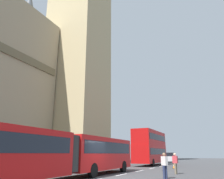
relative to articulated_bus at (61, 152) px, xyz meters
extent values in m
plane|color=#424244|center=(2.56, -1.99, -1.75)|extent=(160.00, 160.00, 0.00)
cube|color=silver|center=(5.37, -1.99, -1.74)|extent=(2.20, 0.16, 0.01)
cube|color=silver|center=(9.97, -1.99, -1.74)|extent=(2.20, 0.16, 0.01)
cube|color=silver|center=(14.57, -1.99, -1.74)|extent=(2.20, 0.16, 0.01)
cube|color=silver|center=(19.17, -1.99, -1.74)|extent=(2.20, 0.16, 0.01)
cube|color=silver|center=(23.77, -1.99, -1.74)|extent=(2.20, 0.16, 0.01)
cube|color=tan|center=(21.48, 14.01, 23.41)|extent=(9.76, 9.76, 50.31)
cone|color=#474C51|center=(11.46, 18.01, 25.21)|extent=(2.40, 2.40, 5.26)
cube|color=red|center=(4.91, 0.01, -0.10)|extent=(8.93, 2.50, 2.50)
cube|color=#1E232D|center=(4.91, 0.01, 0.35)|extent=(8.21, 2.54, 0.90)
cylinder|color=#2D2D2D|center=(0.00, 0.01, -0.10)|extent=(2.38, 2.38, 2.25)
cylinder|color=black|center=(7.77, -1.12, -1.25)|extent=(1.00, 0.30, 1.00)
cylinder|color=black|center=(2.23, -1.12, -1.25)|extent=(1.00, 0.30, 1.00)
cube|color=#B20F0F|center=(21.02, 0.01, -0.15)|extent=(9.92, 2.50, 2.40)
cube|color=black|center=(21.02, 0.01, 0.20)|extent=(8.92, 2.54, 0.84)
cube|color=#B20F0F|center=(21.02, 0.01, 2.10)|extent=(9.72, 2.50, 2.10)
cube|color=black|center=(21.02, 0.01, 2.20)|extent=(8.92, 2.54, 0.84)
cylinder|color=black|center=(24.19, -1.12, -1.25)|extent=(1.00, 0.30, 1.00)
cylinder|color=black|center=(17.84, -1.12, -1.25)|extent=(1.00, 0.30, 1.00)
cube|color=#B7B7BC|center=(34.67, -0.12, -1.05)|extent=(4.40, 1.80, 0.90)
cube|color=black|center=(34.47, -0.12, -0.25)|extent=(2.46, 1.66, 0.70)
cylinder|color=black|center=(36.08, -0.93, -1.43)|extent=(0.64, 0.30, 0.64)
cylinder|color=black|center=(33.26, -0.93, -1.43)|extent=(0.64, 0.30, 0.64)
cube|color=black|center=(11.32, -4.12, -1.73)|extent=(0.36, 0.36, 0.03)
cone|color=orange|center=(11.32, -4.12, -1.44)|extent=(0.28, 0.28, 0.55)
cylinder|color=white|center=(11.32, -4.12, -1.41)|extent=(0.17, 0.17, 0.08)
cube|color=black|center=(14.97, -4.42, -1.73)|extent=(0.36, 0.36, 0.03)
cone|color=orange|center=(14.97, -4.42, -1.44)|extent=(0.28, 0.28, 0.55)
cylinder|color=white|center=(14.97, -4.42, -1.41)|extent=(0.17, 0.17, 0.08)
cylinder|color=#262D4C|center=(3.66, -5.83, -1.32)|extent=(0.16, 0.16, 0.86)
cylinder|color=#262D4C|center=(3.83, -5.93, -1.32)|extent=(0.16, 0.16, 0.86)
cube|color=silver|center=(3.74, -5.88, -0.59)|extent=(0.41, 0.47, 0.60)
sphere|color=#936B4C|center=(3.74, -5.88, -0.17)|extent=(0.22, 0.22, 0.22)
cylinder|color=#726651|center=(7.79, -5.91, -1.32)|extent=(0.16, 0.16, 0.86)
cylinder|color=#726651|center=(7.59, -5.88, -1.32)|extent=(0.16, 0.16, 0.86)
cube|color=#BF383F|center=(7.69, -5.89, -0.59)|extent=(0.30, 0.43, 0.60)
sphere|color=beige|center=(7.69, -5.89, -0.17)|extent=(0.22, 0.22, 0.22)
camera|label=1|loc=(-12.07, -9.45, -0.13)|focal=35.25mm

